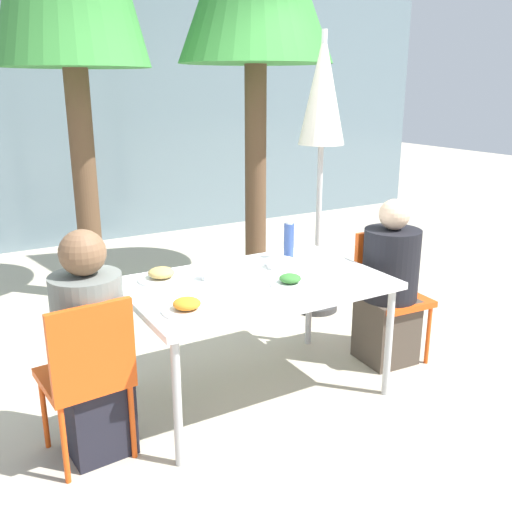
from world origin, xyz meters
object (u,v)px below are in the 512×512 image
at_px(bottle, 289,241).
at_px(chair_left, 88,369).
at_px(closed_umbrella, 322,105).
at_px(chair_right, 387,285).
at_px(drinking_cup, 209,272).
at_px(person_left, 92,352).
at_px(person_right, 389,288).
at_px(salad_bowl, 281,263).

bearing_deg(bottle, chair_left, -163.22).
distance_m(chair_left, closed_umbrella, 2.68).
distance_m(chair_left, chair_right, 2.09).
height_order(bottle, drinking_cup, bottle).
bearing_deg(person_left, chair_right, -2.04).
bearing_deg(person_right, salad_bowl, -12.10).
bearing_deg(drinking_cup, person_left, -163.25).
xyz_separation_m(person_right, closed_umbrella, (0.13, 0.99, 1.15)).
height_order(person_left, closed_umbrella, closed_umbrella).
xyz_separation_m(chair_left, drinking_cup, (0.80, 0.31, 0.27)).
height_order(person_right, closed_umbrella, closed_umbrella).
bearing_deg(person_right, drinking_cup, -6.16).
distance_m(closed_umbrella, bottle, 1.27).
bearing_deg(chair_left, chair_right, 0.21).
height_order(chair_right, bottle, bottle).
bearing_deg(salad_bowl, person_right, -15.80).
relative_size(closed_umbrella, drinking_cup, 23.21).
height_order(chair_left, bottle, bottle).
bearing_deg(salad_bowl, person_left, -169.91).
distance_m(person_left, salad_bowl, 1.29).
bearing_deg(chair_left, person_left, 58.02).
bearing_deg(bottle, salad_bowl, -137.90).
bearing_deg(chair_right, drinking_cup, -2.36).
xyz_separation_m(chair_left, closed_umbrella, (2.15, 1.09, 1.16)).
bearing_deg(salad_bowl, bottle, 42.10).
bearing_deg(drinking_cup, closed_umbrella, 29.88).
relative_size(closed_umbrella, salad_bowl, 12.35).
bearing_deg(bottle, drinking_cup, -169.22).
height_order(closed_umbrella, bottle, closed_umbrella).
height_order(chair_left, chair_right, same).
xyz_separation_m(chair_left, chair_right, (2.08, 0.18, 0.00)).
bearing_deg(closed_umbrella, chair_left, -153.20).
xyz_separation_m(person_left, person_right, (1.98, 0.02, -0.04)).
distance_m(drinking_cup, salad_bowl, 0.49).
bearing_deg(closed_umbrella, person_right, -97.51).
distance_m(chair_right, drinking_cup, 1.31).
relative_size(chair_left, chair_right, 1.00).
height_order(person_right, bottle, person_right).
height_order(chair_left, closed_umbrella, closed_umbrella).
height_order(person_right, salad_bowl, person_right).
bearing_deg(chair_left, closed_umbrella, 22.13).
distance_m(person_right, bottle, 0.75).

